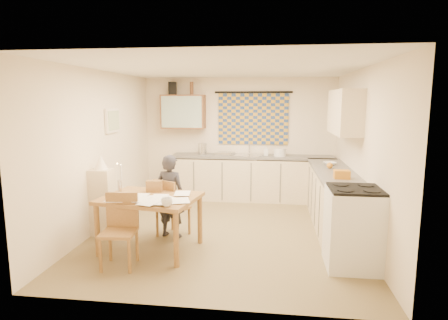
# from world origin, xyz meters

# --- Properties ---
(floor) EXTENTS (4.00, 4.50, 0.02)m
(floor) POSITION_xyz_m (0.00, 0.00, -0.01)
(floor) COLOR brown
(floor) RESTS_ON ground
(ceiling) EXTENTS (4.00, 4.50, 0.02)m
(ceiling) POSITION_xyz_m (0.00, 0.00, 2.51)
(ceiling) COLOR white
(ceiling) RESTS_ON floor
(wall_back) EXTENTS (4.00, 0.02, 2.50)m
(wall_back) POSITION_xyz_m (0.00, 2.26, 1.25)
(wall_back) COLOR beige
(wall_back) RESTS_ON floor
(wall_front) EXTENTS (4.00, 0.02, 2.50)m
(wall_front) POSITION_xyz_m (0.00, -2.26, 1.25)
(wall_front) COLOR beige
(wall_front) RESTS_ON floor
(wall_left) EXTENTS (0.02, 4.50, 2.50)m
(wall_left) POSITION_xyz_m (-2.01, 0.00, 1.25)
(wall_left) COLOR beige
(wall_left) RESTS_ON floor
(wall_right) EXTENTS (0.02, 4.50, 2.50)m
(wall_right) POSITION_xyz_m (2.01, 0.00, 1.25)
(wall_right) COLOR beige
(wall_right) RESTS_ON floor
(window_blind) EXTENTS (1.45, 0.03, 1.05)m
(window_blind) POSITION_xyz_m (0.30, 2.22, 1.65)
(window_blind) COLOR navy
(window_blind) RESTS_ON wall_back
(curtain_rod) EXTENTS (1.60, 0.04, 0.04)m
(curtain_rod) POSITION_xyz_m (0.30, 2.20, 2.20)
(curtain_rod) COLOR black
(curtain_rod) RESTS_ON wall_back
(wall_cabinet) EXTENTS (0.90, 0.34, 0.70)m
(wall_cabinet) POSITION_xyz_m (-1.15, 2.08, 1.80)
(wall_cabinet) COLOR brown
(wall_cabinet) RESTS_ON wall_back
(wall_cabinet_glass) EXTENTS (0.84, 0.02, 0.64)m
(wall_cabinet_glass) POSITION_xyz_m (-1.15, 1.91, 1.80)
(wall_cabinet_glass) COLOR #99B2A5
(wall_cabinet_glass) RESTS_ON wall_back
(upper_cabinet_right) EXTENTS (0.34, 1.30, 0.70)m
(upper_cabinet_right) POSITION_xyz_m (1.83, 0.55, 1.85)
(upper_cabinet_right) COLOR beige
(upper_cabinet_right) RESTS_ON wall_right
(framed_print) EXTENTS (0.04, 0.50, 0.40)m
(framed_print) POSITION_xyz_m (-1.97, 0.40, 1.70)
(framed_print) COLOR white
(framed_print) RESTS_ON wall_left
(print_canvas) EXTENTS (0.01, 0.42, 0.32)m
(print_canvas) POSITION_xyz_m (-1.95, 0.40, 1.70)
(print_canvas) COLOR silver
(print_canvas) RESTS_ON wall_left
(counter_back) EXTENTS (3.30, 0.62, 0.92)m
(counter_back) POSITION_xyz_m (0.30, 1.95, 0.45)
(counter_back) COLOR beige
(counter_back) RESTS_ON floor
(counter_right) EXTENTS (0.62, 2.95, 0.92)m
(counter_right) POSITION_xyz_m (1.70, 0.30, 0.45)
(counter_right) COLOR beige
(counter_right) RESTS_ON floor
(stove) EXTENTS (0.64, 0.64, 0.99)m
(stove) POSITION_xyz_m (1.70, -1.08, 0.50)
(stove) COLOR white
(stove) RESTS_ON floor
(sink) EXTENTS (0.66, 0.59, 0.10)m
(sink) POSITION_xyz_m (0.22, 1.95, 0.88)
(sink) COLOR silver
(sink) RESTS_ON counter_back
(tap) EXTENTS (0.04, 0.04, 0.28)m
(tap) POSITION_xyz_m (0.23, 2.13, 1.06)
(tap) COLOR silver
(tap) RESTS_ON counter_back
(dish_rack) EXTENTS (0.41, 0.38, 0.06)m
(dish_rack) POSITION_xyz_m (-0.27, 1.95, 0.95)
(dish_rack) COLOR silver
(dish_rack) RESTS_ON counter_back
(kettle) EXTENTS (0.20, 0.20, 0.24)m
(kettle) POSITION_xyz_m (-0.73, 1.95, 1.04)
(kettle) COLOR silver
(kettle) RESTS_ON counter_back
(mixing_bowl) EXTENTS (0.31, 0.31, 0.16)m
(mixing_bowl) POSITION_xyz_m (0.86, 1.95, 1.00)
(mixing_bowl) COLOR white
(mixing_bowl) RESTS_ON counter_back
(soap_bottle) EXTENTS (0.10, 0.10, 0.20)m
(soap_bottle) POSITION_xyz_m (0.58, 2.00, 1.02)
(soap_bottle) COLOR white
(soap_bottle) RESTS_ON counter_back
(bowl) EXTENTS (0.35, 0.35, 0.05)m
(bowl) POSITION_xyz_m (1.70, 0.98, 0.95)
(bowl) COLOR white
(bowl) RESTS_ON counter_right
(orange_bag) EXTENTS (0.22, 0.17, 0.12)m
(orange_bag) POSITION_xyz_m (1.70, -0.16, 0.98)
(orange_bag) COLOR orange
(orange_bag) RESTS_ON counter_right
(fruit_orange) EXTENTS (0.10, 0.10, 0.10)m
(fruit_orange) POSITION_xyz_m (1.65, 0.64, 0.97)
(fruit_orange) COLOR orange
(fruit_orange) RESTS_ON counter_right
(speaker) EXTENTS (0.20, 0.23, 0.26)m
(speaker) POSITION_xyz_m (-1.37, 2.08, 2.28)
(speaker) COLOR black
(speaker) RESTS_ON wall_cabinet
(bottle_green) EXTENTS (0.09, 0.09, 0.26)m
(bottle_green) POSITION_xyz_m (-1.33, 2.08, 2.28)
(bottle_green) COLOR #195926
(bottle_green) RESTS_ON wall_cabinet
(bottle_brown) EXTENTS (0.09, 0.09, 0.26)m
(bottle_brown) POSITION_xyz_m (-0.97, 2.08, 2.28)
(bottle_brown) COLOR brown
(bottle_brown) RESTS_ON wall_cabinet
(dining_table) EXTENTS (1.38, 1.14, 0.75)m
(dining_table) POSITION_xyz_m (-0.93, -0.87, 0.38)
(dining_table) COLOR brown
(dining_table) RESTS_ON floor
(chair_far) EXTENTS (0.53, 0.53, 0.88)m
(chair_far) POSITION_xyz_m (-0.78, -0.32, 0.27)
(chair_far) COLOR brown
(chair_far) RESTS_ON floor
(chair_near) EXTENTS (0.44, 0.44, 0.90)m
(chair_near) POSITION_xyz_m (-1.15, -1.43, 0.28)
(chair_near) COLOR brown
(chair_near) RESTS_ON floor
(person) EXTENTS (0.59, 0.50, 1.25)m
(person) POSITION_xyz_m (-0.79, -0.35, 0.63)
(person) COLOR black
(person) RESTS_ON floor
(shelf_stand) EXTENTS (0.32, 0.30, 1.01)m
(shelf_stand) POSITION_xyz_m (-1.84, -0.38, 0.51)
(shelf_stand) COLOR beige
(shelf_stand) RESTS_ON floor
(lampshade) EXTENTS (0.20, 0.20, 0.22)m
(lampshade) POSITION_xyz_m (-1.84, -0.38, 1.12)
(lampshade) COLOR white
(lampshade) RESTS_ON shelf_stand
(letter_rack) EXTENTS (0.23, 0.13, 0.16)m
(letter_rack) POSITION_xyz_m (-0.95, -0.60, 0.83)
(letter_rack) COLOR brown
(letter_rack) RESTS_ON dining_table
(mug) EXTENTS (0.18, 0.18, 0.11)m
(mug) POSITION_xyz_m (-0.57, -1.31, 0.80)
(mug) COLOR white
(mug) RESTS_ON dining_table
(magazine) EXTENTS (0.31, 0.36, 0.03)m
(magazine) POSITION_xyz_m (-1.41, -1.07, 0.76)
(magazine) COLOR maroon
(magazine) RESTS_ON dining_table
(book) EXTENTS (0.20, 0.27, 0.02)m
(book) POSITION_xyz_m (-1.34, -0.88, 0.76)
(book) COLOR orange
(book) RESTS_ON dining_table
(orange_box) EXTENTS (0.14, 0.12, 0.04)m
(orange_box) POSITION_xyz_m (-1.28, -1.09, 0.77)
(orange_box) COLOR orange
(orange_box) RESTS_ON dining_table
(eyeglasses) EXTENTS (0.14, 0.08, 0.02)m
(eyeglasses) POSITION_xyz_m (-0.86, -1.19, 0.76)
(eyeglasses) COLOR black
(eyeglasses) RESTS_ON dining_table
(candle_holder) EXTENTS (0.07, 0.07, 0.18)m
(candle_holder) POSITION_xyz_m (-1.42, -0.71, 0.84)
(candle_holder) COLOR silver
(candle_holder) RESTS_ON dining_table
(candle) EXTENTS (0.03, 0.03, 0.22)m
(candle) POSITION_xyz_m (-1.39, -0.72, 1.04)
(candle) COLOR white
(candle) RESTS_ON dining_table
(candle_flame) EXTENTS (0.02, 0.02, 0.02)m
(candle_flame) POSITION_xyz_m (-1.44, -0.72, 1.16)
(candle_flame) COLOR #FFCC66
(candle_flame) RESTS_ON dining_table
(papers) EXTENTS (1.14, 0.89, 0.03)m
(papers) POSITION_xyz_m (-0.87, -1.05, 0.77)
(papers) COLOR white
(papers) RESTS_ON dining_table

